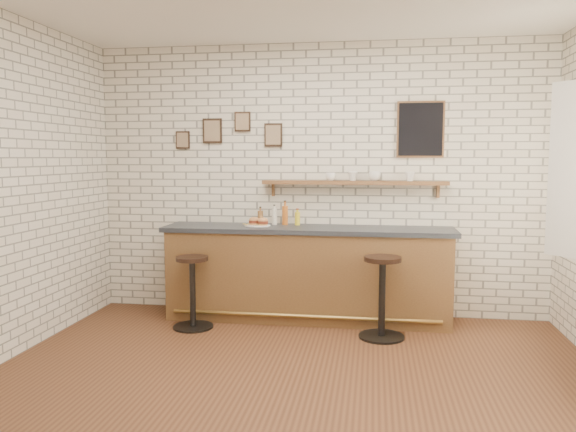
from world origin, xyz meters
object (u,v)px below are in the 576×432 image
object	(u,v)px
bitters_bottle_amber	(285,215)
shelf_cup_a	(331,177)
ciabatta_sandwich	(258,221)
condiment_bottle_yellow	(297,218)
sandwich_plate	(258,225)
bar_stool_right	(382,295)
shelf_cup_b	(353,176)
bar_counter	(307,273)
bitters_bottle_brown	(260,217)
bar_stool_left	(193,290)
shelf_cup_d	(410,176)
bitters_bottle_white	(274,217)
shelf_cup_c	(375,176)

from	to	relation	value
bitters_bottle_amber	shelf_cup_a	bearing A→B (deg)	4.97
ciabatta_sandwich	condiment_bottle_yellow	bearing A→B (deg)	18.58
sandwich_plate	bar_stool_right	bearing A→B (deg)	-21.95
sandwich_plate	shelf_cup_b	xyz separation A→B (m)	(1.02, 0.18, 0.53)
shelf_cup_a	shelf_cup_b	xyz separation A→B (m)	(0.24, 0.00, 0.01)
bar_counter	bitters_bottle_brown	bearing A→B (deg)	163.93
bar_counter	condiment_bottle_yellow	world-z (taller)	condiment_bottle_yellow
bar_counter	bitters_bottle_amber	bearing A→B (deg)	149.63
bar_stool_left	shelf_cup_d	size ratio (longest dim) A/B	6.92
bitters_bottle_brown	shelf_cup_b	xyz separation A→B (m)	(1.02, 0.04, 0.46)
bitters_bottle_amber	shelf_cup_a	world-z (taller)	shelf_cup_a
condiment_bottle_yellow	bitters_bottle_amber	bearing A→B (deg)	180.00
shelf_cup_d	bitters_bottle_brown	bearing A→B (deg)	166.60
bitters_bottle_brown	bar_stool_left	xyz separation A→B (m)	(-0.58, -0.64, -0.69)
bitters_bottle_brown	shelf_cup_a	world-z (taller)	shelf_cup_a
bitters_bottle_white	bar_counter	bearing A→B (deg)	-22.08
bar_counter	bar_stool_left	world-z (taller)	bar_counter
bitters_bottle_amber	bar_stool_left	world-z (taller)	bitters_bottle_amber
bitters_bottle_white	bitters_bottle_amber	size ratio (longest dim) A/B	0.82
sandwich_plate	ciabatta_sandwich	size ratio (longest dim) A/B	1.18
bitters_bottle_white	shelf_cup_d	size ratio (longest dim) A/B	2.06
sandwich_plate	shelf_cup_c	size ratio (longest dim) A/B	2.15
bar_counter	bitters_bottle_white	distance (m)	0.73
sandwich_plate	bitters_bottle_amber	size ratio (longest dim) A/B	1.04
bitters_bottle_white	bar_stool_left	distance (m)	1.21
shelf_cup_b	bar_stool_left	bearing A→B (deg)	170.52
bar_stool_right	bitters_bottle_white	bearing A→B (deg)	150.11
condiment_bottle_yellow	shelf_cup_a	distance (m)	0.58
bar_stool_left	bar_stool_right	bearing A→B (deg)	-1.00
ciabatta_sandwich	shelf_cup_b	world-z (taller)	shelf_cup_b
ciabatta_sandwich	bar_stool_right	size ratio (longest dim) A/B	0.30
ciabatta_sandwich	shelf_cup_c	xyz separation A→B (m)	(1.24, 0.18, 0.49)
ciabatta_sandwich	shelf_cup_b	xyz separation A→B (m)	(1.01, 0.18, 0.49)
sandwich_plate	bar_stool_left	size ratio (longest dim) A/B	0.38
bar_counter	shelf_cup_b	world-z (taller)	shelf_cup_b
bar_stool_left	bitters_bottle_amber	bearing A→B (deg)	36.82
ciabatta_sandwich	bitters_bottle_brown	world-z (taller)	bitters_bottle_brown
bitters_bottle_amber	shelf_cup_b	size ratio (longest dim) A/B	2.47
ciabatta_sandwich	bitters_bottle_amber	world-z (taller)	bitters_bottle_amber
bar_stool_left	bar_counter	bearing A→B (deg)	23.32
bitters_bottle_brown	shelf_cup_a	size ratio (longest dim) A/B	1.82
bar_counter	condiment_bottle_yellow	distance (m)	0.62
shelf_cup_d	shelf_cup_b	bearing A→B (deg)	165.07
bar_counter	shelf_cup_a	bearing A→B (deg)	41.12
bar_counter	shelf_cup_c	distance (m)	1.28
bitters_bottle_brown	bar_stool_right	size ratio (longest dim) A/B	0.25
bar_counter	shelf_cup_b	xyz separation A→B (m)	(0.47, 0.20, 1.04)
bitters_bottle_amber	bar_stool_right	distance (m)	1.44
bitters_bottle_brown	shelf_cup_a	xyz separation A→B (m)	(0.78, 0.04, 0.45)
sandwich_plate	bitters_bottle_white	world-z (taller)	bitters_bottle_white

